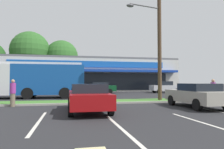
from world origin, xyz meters
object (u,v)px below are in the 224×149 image
at_px(car_5, 197,95).
at_px(utility_pole, 158,32).
at_px(car_2, 88,97).
at_px(car_3, 165,87).
at_px(car_0, 98,88).
at_px(pedestrian_by_pole, 213,91).
at_px(city_bus, 20,79).
at_px(pedestrian_near_bench, 13,93).

bearing_deg(car_5, utility_pole, 8.73).
relative_size(car_2, car_3, 1.16).
bearing_deg(car_0, pedestrian_by_pole, 116.29).
bearing_deg(utility_pole, city_bus, 154.33).
xyz_separation_m(car_5, pedestrian_near_bench, (-10.72, 2.70, 0.09)).
relative_size(car_3, pedestrian_by_pole, 2.43).
bearing_deg(car_0, car_5, 103.68).
relative_size(city_bus, pedestrian_near_bench, 6.93).
bearing_deg(pedestrian_near_bench, car_3, -7.96).
bearing_deg(city_bus, pedestrian_by_pole, 154.79).
height_order(utility_pole, car_0, utility_pole).
distance_m(car_3, car_5, 16.41).
bearing_deg(city_bus, pedestrian_near_bench, 99.52).
bearing_deg(pedestrian_near_bench, pedestrian_by_pole, -48.40).
xyz_separation_m(city_bus, car_3, (17.26, 6.11, -0.97)).
height_order(utility_pole, city_bus, utility_pole).
xyz_separation_m(car_2, car_3, (12.02, 15.80, 0.05)).
distance_m(car_0, pedestrian_near_bench, 14.26).
height_order(utility_pole, pedestrian_near_bench, utility_pole).
distance_m(utility_pole, car_0, 12.39).
relative_size(city_bus, car_0, 2.65).
height_order(car_0, car_2, car_0).
distance_m(car_2, car_5, 6.45).
height_order(city_bus, car_2, city_bus).
bearing_deg(utility_pole, pedestrian_by_pole, -29.39).
bearing_deg(pedestrian_near_bench, car_0, 14.43).
distance_m(car_5, pedestrian_by_pole, 3.47).
bearing_deg(car_5, car_2, 93.30).
xyz_separation_m(utility_pole, pedestrian_by_pole, (3.35, -1.89, -4.52)).
xyz_separation_m(city_bus, car_5, (11.67, -9.33, -1.02)).
bearing_deg(car_3, utility_pole, -118.48).
height_order(car_5, pedestrian_near_bench, pedestrian_near_bench).
distance_m(utility_pole, pedestrian_near_bench, 11.16).
distance_m(utility_pole, city_bus, 12.79).
distance_m(car_0, car_3, 9.26).
relative_size(utility_pole, car_3, 2.44).
height_order(utility_pole, pedestrian_by_pole, utility_pole).
xyz_separation_m(car_3, car_5, (-5.58, -15.43, -0.05)).
relative_size(car_2, pedestrian_near_bench, 2.88).
bearing_deg(car_2, pedestrian_by_pole, -74.77).
height_order(car_2, car_5, car_5).
bearing_deg(utility_pole, pedestrian_near_bench, -172.61).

